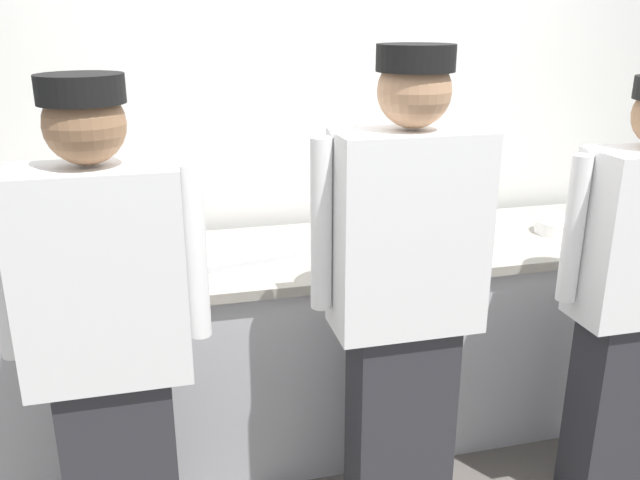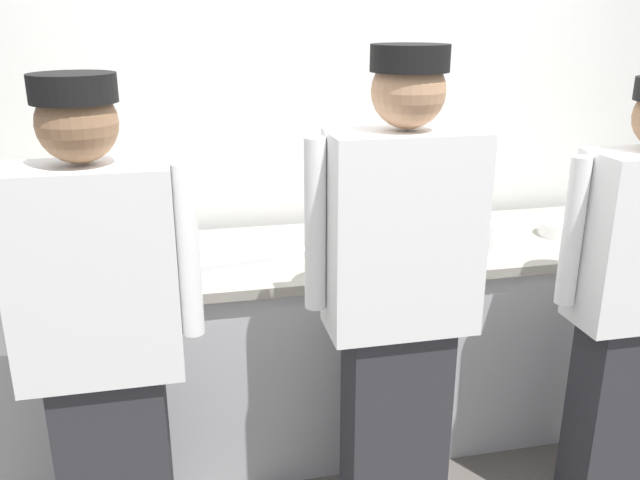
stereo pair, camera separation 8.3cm
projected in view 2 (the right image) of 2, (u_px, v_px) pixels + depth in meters
name	position (u px, v px, depth m)	size (l,w,h in m)	color
ground_plane	(364.00, 479.00, 2.79)	(9.00, 9.00, 0.00)	#514C47
wall_back	(318.00, 106.00, 3.17)	(5.06, 0.10, 2.87)	silver
prep_counter	(342.00, 340.00, 3.01)	(3.23, 0.76, 0.89)	#B2B2B7
chef_near_left	(103.00, 342.00, 2.01)	(0.61, 0.24, 1.70)	#2D2D33
chef_center	(400.00, 298.00, 2.23)	(0.63, 0.24, 1.77)	#2D2D33
chef_far_right	(636.00, 296.00, 2.40)	(0.60, 0.24, 1.66)	#2D2D33
plate_stack_front	(18.00, 271.00, 2.52)	(0.19, 0.19, 0.06)	white
plate_stack_rear	(561.00, 229.00, 3.02)	(0.20, 0.20, 0.06)	white
mixing_bowl_steel	(450.00, 233.00, 2.88)	(0.36, 0.36, 0.11)	#B7BABF
sheet_tray	(242.00, 249.00, 2.82)	(0.47, 0.34, 0.02)	#B7BABF
squeeze_bottle_primary	(96.00, 227.00, 2.81)	(0.06, 0.06, 0.21)	orange
squeeze_bottle_secondary	(361.00, 228.00, 2.85)	(0.06, 0.06, 0.18)	red
squeeze_bottle_spare	(58.00, 266.00, 2.42)	(0.06, 0.06, 0.18)	#56A333
ramekin_orange_sauce	(150.00, 250.00, 2.78)	(0.11, 0.11, 0.04)	white
ramekin_green_sauce	(365.00, 228.00, 3.06)	(0.09, 0.09, 0.04)	white
deli_cup	(486.00, 224.00, 3.04)	(0.09, 0.09, 0.10)	white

